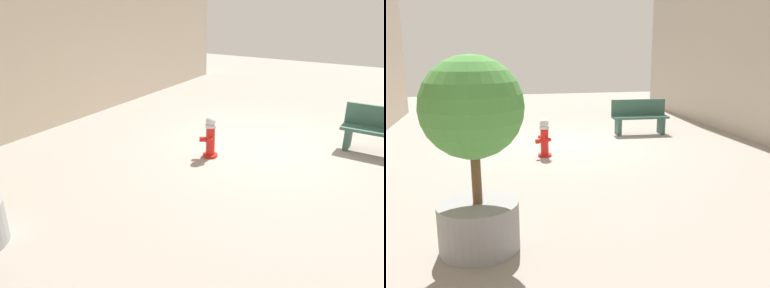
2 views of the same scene
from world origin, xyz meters
The scene contains 3 objects.
ground_plane centered at (0.00, 0.00, 0.00)m, with size 23.40×23.40×0.00m, color gray.
fire_hydrant centered at (0.67, 1.10, 0.42)m, with size 0.36×0.39×0.84m.
bench_near centered at (-2.24, -0.79, 0.49)m, with size 1.56×0.51×0.95m.
Camera 1 is at (-2.49, 7.11, 2.97)m, focal length 34.43 mm.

